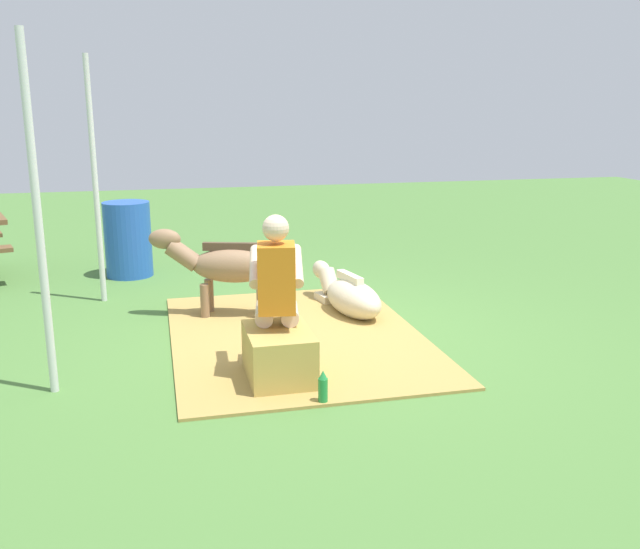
% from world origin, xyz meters
% --- Properties ---
extents(ground_plane, '(24.00, 24.00, 0.00)m').
position_xyz_m(ground_plane, '(0.00, 0.00, 0.00)').
color(ground_plane, '#4C7A38').
extents(hay_patch, '(3.03, 2.25, 0.02)m').
position_xyz_m(hay_patch, '(-0.00, 0.19, 0.01)').
color(hay_patch, '#AD8C47').
rests_on(hay_patch, ground).
extents(hay_bale, '(0.67, 0.49, 0.40)m').
position_xyz_m(hay_bale, '(-0.95, 0.52, 0.20)').
color(hay_bale, tan).
rests_on(hay_bale, ground).
extents(person_seated, '(0.70, 0.49, 1.28)m').
position_xyz_m(person_seated, '(-0.79, 0.50, 0.69)').
color(person_seated, beige).
rests_on(person_seated, ground).
extents(pony_standing, '(0.60, 1.31, 0.89)m').
position_xyz_m(pony_standing, '(0.80, 0.74, 0.53)').
color(pony_standing, '#8C6B4C').
rests_on(pony_standing, ground).
extents(pony_lying, '(1.36, 0.58, 0.42)m').
position_xyz_m(pony_lying, '(0.61, -0.48, 0.19)').
color(pony_lying, beige).
rests_on(pony_lying, ground).
extents(soda_bottle, '(0.07, 0.07, 0.26)m').
position_xyz_m(soda_bottle, '(-1.46, 0.30, 0.12)').
color(soda_bottle, '#268C3F').
rests_on(soda_bottle, ground).
extents(water_barrel, '(0.57, 0.57, 0.92)m').
position_xyz_m(water_barrel, '(2.80, 1.73, 0.46)').
color(water_barrel, blue).
rests_on(water_barrel, ground).
extents(tent_pole_left, '(0.06, 0.06, 2.58)m').
position_xyz_m(tent_pole_left, '(-0.76, 2.18, 1.29)').
color(tent_pole_left, silver).
rests_on(tent_pole_left, ground).
extents(tent_pole_right, '(0.06, 0.06, 2.58)m').
position_xyz_m(tent_pole_right, '(1.69, 1.98, 1.29)').
color(tent_pole_right, silver).
rests_on(tent_pole_right, ground).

